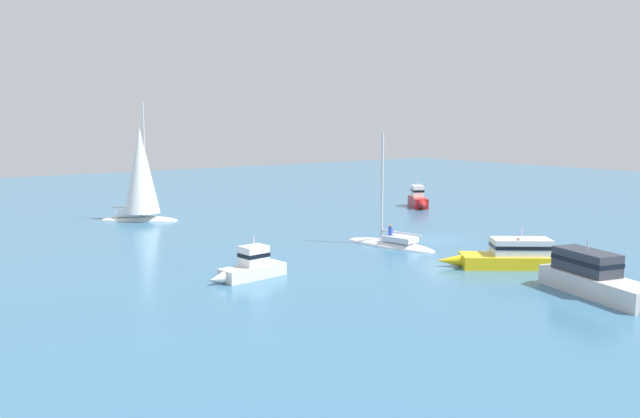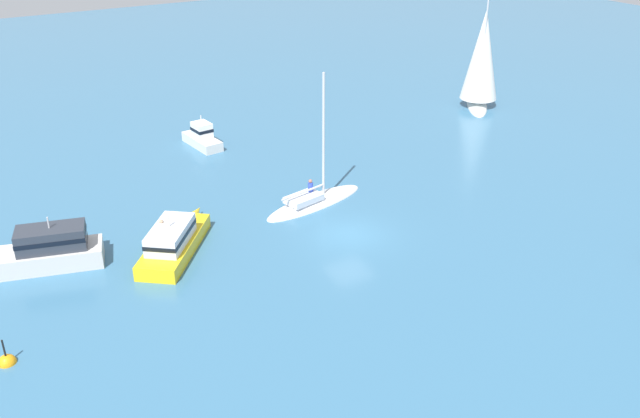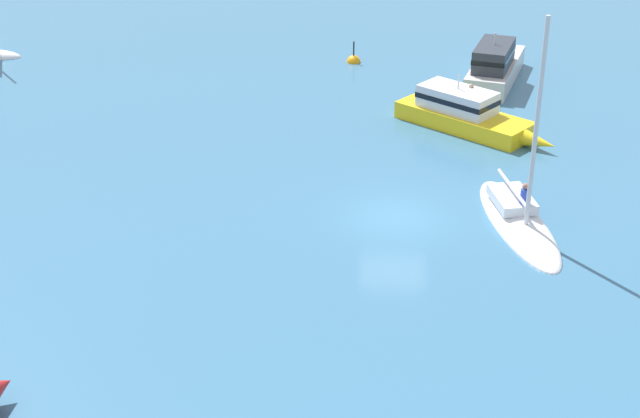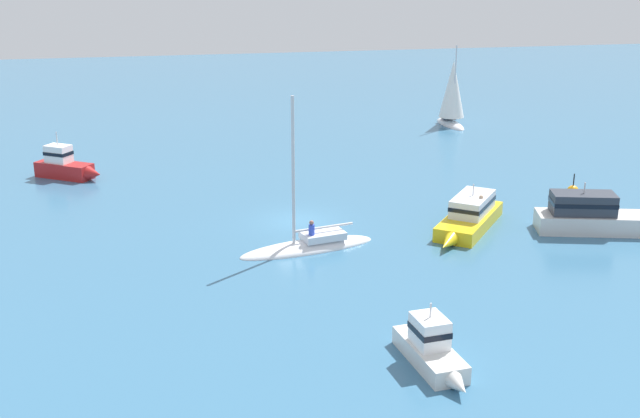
# 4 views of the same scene
# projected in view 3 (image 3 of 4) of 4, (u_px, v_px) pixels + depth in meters

# --- Properties ---
(ground_plane) EXTENTS (160.00, 160.00, 0.00)m
(ground_plane) POSITION_uv_depth(u_px,v_px,m) (395.00, 216.00, 37.49)
(ground_plane) COLOR teal
(sloop) EXTENTS (7.84, 3.51, 8.72)m
(sloop) POSITION_uv_depth(u_px,v_px,m) (518.00, 221.00, 36.88)
(sloop) COLOR white
(sloop) RESTS_ON ground
(launch) EXTENTS (8.46, 3.78, 2.88)m
(launch) POSITION_uv_depth(u_px,v_px,m) (496.00, 64.00, 51.21)
(launch) COLOR silver
(launch) RESTS_ON ground
(powerboat_1) EXTENTS (6.16, 7.29, 2.49)m
(powerboat_1) POSITION_uv_depth(u_px,v_px,m) (465.00, 113.00, 45.30)
(powerboat_1) COLOR yellow
(powerboat_1) RESTS_ON ground
(channel_buoy) EXTENTS (0.78, 0.78, 1.58)m
(channel_buoy) POSITION_uv_depth(u_px,v_px,m) (354.00, 62.00, 54.43)
(channel_buoy) COLOR orange
(channel_buoy) RESTS_ON ground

